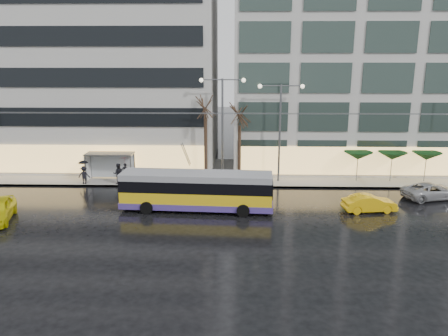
{
  "coord_description": "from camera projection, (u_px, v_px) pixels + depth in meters",
  "views": [
    {
      "loc": [
        3.13,
        -26.9,
        11.04
      ],
      "look_at": [
        2.29,
        5.0,
        2.79
      ],
      "focal_mm": 35.0,
      "sensor_mm": 36.0,
      "label": 1
    }
  ],
  "objects": [
    {
      "name": "parasol_a",
      "position": [
        358.0,
        156.0,
        38.55
      ],
      "size": [
        2.5,
        2.5,
        2.65
      ],
      "color": "#595B60",
      "rests_on": "sidewalk"
    },
    {
      "name": "building_right",
      "position": [
        395.0,
        39.0,
        43.61
      ],
      "size": [
        32.0,
        14.0,
        25.0
      ],
      "primitive_type": "cube",
      "color": "#B4B2AC",
      "rests_on": "sidewalk"
    },
    {
      "name": "sedan_silver",
      "position": [
        431.0,
        191.0,
        34.5
      ],
      "size": [
        5.0,
        3.24,
        1.28
      ],
      "primitive_type": "imported",
      "rotation": [
        0.0,
        0.0,
        1.83
      ],
      "color": "#A1A1A5",
      "rests_on": "ground"
    },
    {
      "name": "kerb",
      "position": [
        222.0,
        187.0,
        37.56
      ],
      "size": [
        80.0,
        0.1,
        0.15
      ],
      "primitive_type": "cube",
      "color": "slate",
      "rests_on": "ground"
    },
    {
      "name": "tree_b",
      "position": [
        240.0,
        110.0,
        38.02
      ],
      "size": [
        3.2,
        3.2,
        7.7
      ],
      "color": "black",
      "rests_on": "sidewalk"
    },
    {
      "name": "street_lamp_near",
      "position": [
        222.0,
        116.0,
        37.78
      ],
      "size": [
        3.96,
        0.36,
        9.03
      ],
      "color": "#595B60",
      "rests_on": "sidewalk"
    },
    {
      "name": "catenary",
      "position": [
        209.0,
        142.0,
        35.47
      ],
      "size": [
        42.24,
        5.12,
        7.0
      ],
      "color": "#595B60",
      "rests_on": "ground"
    },
    {
      "name": "tree_a",
      "position": [
        205.0,
        103.0,
        37.74
      ],
      "size": [
        3.2,
        3.2,
        8.4
      ],
      "color": "black",
      "rests_on": "sidewalk"
    },
    {
      "name": "parasol_b",
      "position": [
        392.0,
        156.0,
        38.47
      ],
      "size": [
        2.5,
        2.5,
        2.65
      ],
      "color": "#595B60",
      "rests_on": "sidewalk"
    },
    {
      "name": "trolleybus",
      "position": [
        197.0,
        192.0,
        31.82
      ],
      "size": [
        11.15,
        4.6,
        5.12
      ],
      "color": "gold",
      "rests_on": "ground"
    },
    {
      "name": "pedestrian_a",
      "position": [
        125.0,
        165.0,
        38.77
      ],
      "size": [
        1.28,
        1.29,
        2.19
      ],
      "color": "black",
      "rests_on": "sidewalk"
    },
    {
      "name": "ground",
      "position": [
        187.0,
        227.0,
        28.87
      ],
      "size": [
        140.0,
        140.0,
        0.0
      ],
      "primitive_type": "plane",
      "color": "black",
      "rests_on": "ground"
    },
    {
      "name": "building_left",
      "position": [
        50.0,
        54.0,
        44.89
      ],
      "size": [
        34.0,
        14.0,
        22.0
      ],
      "primitive_type": "cube",
      "color": "#B4B2AC",
      "rests_on": "sidewalk"
    },
    {
      "name": "taxi_b",
      "position": [
        369.0,
        203.0,
        31.66
      ],
      "size": [
        3.99,
        1.85,
        1.27
      ],
      "primitive_type": "imported",
      "rotation": [
        0.0,
        0.0,
        1.71
      ],
      "color": "yellow",
      "rests_on": "ground"
    },
    {
      "name": "bus_shelter",
      "position": [
        106.0,
        160.0,
        38.94
      ],
      "size": [
        4.2,
        1.6,
        2.51
      ],
      "color": "#595B60",
      "rests_on": "sidewalk"
    },
    {
      "name": "pedestrian_c",
      "position": [
        84.0,
        171.0,
        37.91
      ],
      "size": [
        1.02,
        0.83,
        2.11
      ],
      "color": "black",
      "rests_on": "sidewalk"
    },
    {
      "name": "street_lamp_far",
      "position": [
        280.0,
        119.0,
        37.72
      ],
      "size": [
        3.96,
        0.36,
        8.53
      ],
      "color": "#595B60",
      "rests_on": "sidewalk"
    },
    {
      "name": "parasol_c",
      "position": [
        427.0,
        156.0,
        38.4
      ],
      "size": [
        2.5,
        2.5,
        2.65
      ],
      "color": "#595B60",
      "rests_on": "sidewalk"
    },
    {
      "name": "pedestrian_b",
      "position": [
        118.0,
        174.0,
        37.97
      ],
      "size": [
        1.01,
        0.86,
        1.83
      ],
      "color": "black",
      "rests_on": "sidewalk"
    },
    {
      "name": "sidewalk",
      "position": [
        223.0,
        172.0,
        42.36
      ],
      "size": [
        80.0,
        10.0,
        0.15
      ],
      "primitive_type": "cube",
      "color": "gray",
      "rests_on": "ground"
    }
  ]
}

